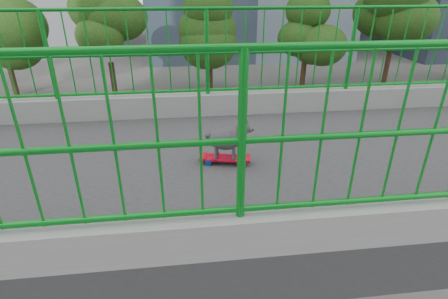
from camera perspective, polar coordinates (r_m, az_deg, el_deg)
road at (r=18.55m, az=-11.16°, el=-2.54°), size 18.00×90.00×0.02m
footbridge at (r=5.09m, az=-25.43°, el=-20.80°), size 3.00×24.00×7.00m
railing at (r=3.99m, az=-30.84°, el=-0.19°), size 3.00×24.00×1.42m
street_trees at (r=29.60m, az=-8.33°, el=18.00°), size 5.30×60.40×7.26m
skateboard at (r=3.62m, az=0.18°, el=-1.49°), size 0.26×0.55×0.07m
poodle at (r=3.52m, az=0.61°, el=1.89°), size 0.27×0.48×0.41m
car_1 at (r=15.22m, az=7.95°, el=-5.62°), size 1.70×4.88×1.61m
car_3 at (r=22.83m, az=19.85°, el=3.98°), size 2.11×5.19×1.51m
car_4 at (r=25.37m, az=15.90°, el=6.68°), size 1.77×4.39×1.50m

